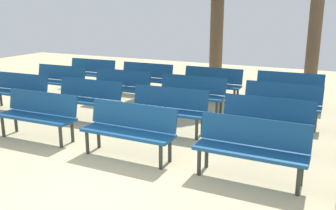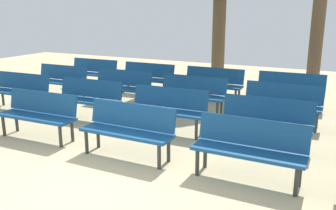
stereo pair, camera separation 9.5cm
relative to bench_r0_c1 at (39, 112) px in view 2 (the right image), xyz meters
The scene contains 17 objects.
ground_plane 2.64m from the bench_r0_c1, 38.02° to the right, with size 24.72×24.72×0.00m, color #CCB789.
bench_r0_c1 is the anchor object (origin of this frame).
bench_r0_c2 2.01m from the bench_r0_c1, ahead, with size 1.60×0.50×0.87m.
bench_r0_c3 4.02m from the bench_r0_c1, ahead, with size 1.60×0.50×0.87m.
bench_r1_c0 2.37m from the bench_r0_c1, 145.59° to the left, with size 1.62×0.54×0.87m.
bench_r1_c1 1.42m from the bench_r0_c1, 87.84° to the left, with size 1.61×0.52×0.87m.
bench_r1_c2 2.47m from the bench_r0_c1, 35.04° to the left, with size 1.61×0.52×0.87m.
bench_r1_c3 4.20m from the bench_r0_c1, 19.46° to the left, with size 1.61×0.51×0.87m.
bench_r2_c0 3.39m from the bench_r0_c1, 125.25° to the left, with size 1.61×0.50×0.87m.
bench_r2_c1 2.84m from the bench_r0_c1, 89.94° to the left, with size 1.61×0.50×0.87m.
bench_r2_c2 3.45m from the bench_r0_c1, 55.59° to the left, with size 1.61×0.52×0.87m.
bench_r2_c3 4.91m from the bench_r0_c1, 35.53° to the left, with size 1.60×0.49×0.87m.
bench_r3_c0 4.64m from the bench_r0_c1, 114.96° to the left, with size 1.61×0.51×0.87m.
bench_r3_c1 4.19m from the bench_r0_c1, 90.17° to the left, with size 1.60×0.48×0.87m.
bench_r3_c2 4.66m from the bench_r0_c1, 64.94° to the left, with size 1.60×0.49×0.87m.
bench_r3_c3 5.84m from the bench_r0_c1, 47.51° to the left, with size 1.62×0.53×0.87m.
tree_0 7.62m from the bench_r0_c1, 55.39° to the left, with size 0.36×0.36×3.41m.
Camera 2 is at (3.12, -3.33, 2.40)m, focal length 39.41 mm.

